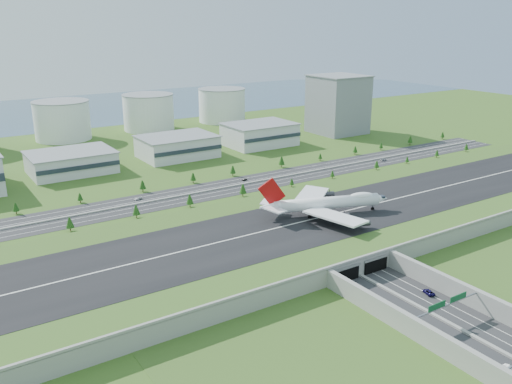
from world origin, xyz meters
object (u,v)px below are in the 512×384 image
car_7 (138,198)px  car_0 (404,313)px  car_2 (429,292)px  boeing_747 (325,203)px  office_tower (338,105)px  car_1 (509,368)px  car_6 (383,160)px  car_5 (244,180)px

car_7 → car_0: bearing=-2.7°
car_2 → boeing_747: bearing=-82.6°
office_tower → car_0: (-208.75, -277.92, -26.69)m
boeing_747 → car_1: bearing=-84.0°
car_6 → office_tower: bearing=-23.0°
office_tower → boeing_747: (-176.61, -192.42, -13.11)m
boeing_747 → car_5: size_ratio=17.34×
boeing_747 → car_6: 159.29m
car_0 → car_1: size_ratio=0.96×
car_0 → car_1: car_1 is taller
car_2 → car_6: size_ratio=1.12×
car_0 → office_tower: bearing=38.0°
car_6 → boeing_747: bearing=122.4°
car_0 → car_6: (165.19, 172.04, 0.07)m
office_tower → car_5: size_ratio=13.58×
car_6 → car_7: 199.94m
car_0 → car_2: size_ratio=0.66×
office_tower → car_7: (-243.02, -91.96, -26.57)m
boeing_747 → car_7: size_ratio=12.64×
car_6 → car_7: (-199.46, 13.92, 0.04)m
car_5 → car_6: (121.81, -13.13, 0.10)m
boeing_747 → car_0: bearing=-91.4°
office_tower → boeing_747: 261.51m
car_0 → car_7: car_7 is taller
car_1 → boeing_747: bearing=80.6°
car_0 → car_7: bearing=85.4°
car_2 → car_7: car_2 is taller
car_1 → car_7: car_7 is taller
office_tower → car_6: office_tower is taller
boeing_747 → car_7: bearing=142.7°
office_tower → car_1: size_ratio=12.91×
car_1 → car_6: (163.05, 214.38, 0.06)m
boeing_747 → car_0: 92.34m
car_2 → car_5: bearing=-81.7°
car_0 → car_5: car_0 is taller
office_tower → car_6: size_ratio=10.01×
car_1 → car_2: (18.55, 48.08, 0.15)m
office_tower → boeing_747: size_ratio=0.78×
car_0 → car_2: bearing=0.4°
car_2 → car_7: 188.42m
office_tower → car_2: office_tower is taller
car_0 → boeing_747: bearing=54.3°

